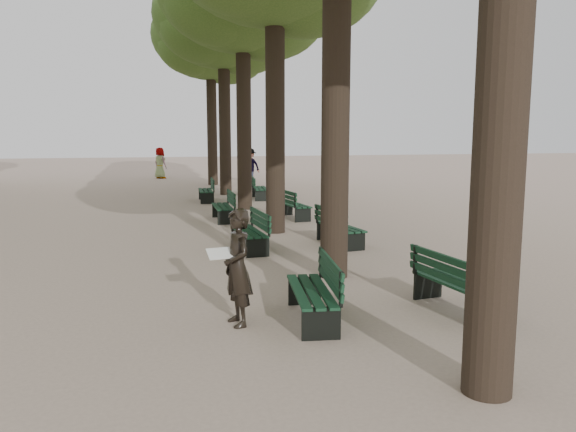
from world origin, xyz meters
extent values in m
plane|color=tan|center=(0.00, 0.00, 0.00)|extent=(120.00, 120.00, 0.00)
cylinder|color=#33261C|center=(1.50, -2.00, 3.75)|extent=(0.52, 0.52, 7.50)
cylinder|color=#33261C|center=(1.50, 3.00, 3.75)|extent=(0.52, 0.52, 7.50)
cylinder|color=#33261C|center=(1.50, 8.00, 3.75)|extent=(0.52, 0.52, 7.50)
cylinder|color=#33261C|center=(1.50, 13.00, 3.75)|extent=(0.52, 0.52, 7.50)
cylinder|color=#33261C|center=(1.50, 18.00, 3.75)|extent=(0.52, 0.52, 7.50)
ellipsoid|color=#33541D|center=(1.50, 18.00, 7.70)|extent=(6.00, 6.00, 4.50)
cylinder|color=#33261C|center=(1.50, 23.00, 3.75)|extent=(0.52, 0.52, 7.50)
ellipsoid|color=#33541D|center=(1.50, 23.00, 7.70)|extent=(6.00, 6.00, 4.50)
cube|color=black|center=(0.35, 0.65, 0.23)|extent=(0.76, 1.85, 0.45)
cube|color=black|center=(0.35, 0.65, 0.45)|extent=(0.78, 1.86, 0.04)
cube|color=black|center=(0.63, 0.61, 0.72)|extent=(0.28, 1.79, 0.40)
cube|color=black|center=(0.35, 5.78, 0.23)|extent=(0.63, 1.83, 0.45)
cube|color=black|center=(0.35, 5.78, 0.45)|extent=(0.65, 1.83, 0.04)
cube|color=black|center=(0.63, 5.80, 0.72)|extent=(0.15, 1.80, 0.40)
cube|color=black|center=(0.35, 10.41, 0.23)|extent=(0.54, 1.81, 0.45)
cube|color=black|center=(0.35, 10.41, 0.45)|extent=(0.56, 1.81, 0.04)
cube|color=black|center=(0.63, 10.41, 0.72)|extent=(0.06, 1.80, 0.40)
cube|color=black|center=(0.35, 15.56, 0.23)|extent=(0.61, 1.82, 0.45)
cube|color=black|center=(0.35, 15.56, 0.45)|extent=(0.63, 1.82, 0.04)
cube|color=black|center=(0.63, 15.55, 0.72)|extent=(0.13, 1.80, 0.40)
cube|color=black|center=(2.65, 0.49, 0.23)|extent=(0.71, 1.85, 0.45)
cube|color=black|center=(2.65, 0.49, 0.45)|extent=(0.73, 1.85, 0.04)
cube|color=black|center=(2.37, 0.46, 0.72)|extent=(0.23, 1.79, 0.40)
cube|color=black|center=(2.65, 5.88, 0.23)|extent=(0.74, 1.85, 0.45)
cube|color=black|center=(2.65, 5.88, 0.45)|extent=(0.76, 1.85, 0.04)
cube|color=black|center=(2.37, 5.85, 0.72)|extent=(0.26, 1.79, 0.40)
cube|color=black|center=(2.65, 10.34, 0.23)|extent=(0.72, 1.85, 0.45)
cube|color=black|center=(2.65, 10.34, 0.45)|extent=(0.74, 1.85, 0.04)
cube|color=black|center=(2.37, 10.30, 0.72)|extent=(0.25, 1.79, 0.40)
cube|color=black|center=(2.65, 15.92, 0.23)|extent=(0.71, 1.85, 0.45)
cube|color=black|center=(2.65, 15.92, 0.45)|extent=(0.73, 1.85, 0.04)
cube|color=black|center=(2.37, 15.95, 0.72)|extent=(0.24, 1.79, 0.40)
imported|color=black|center=(-0.70, 0.75, 0.84)|extent=(0.47, 0.72, 1.67)
cube|color=white|center=(-0.95, 0.75, 1.05)|extent=(0.37, 0.29, 0.12)
imported|color=#262628|center=(3.60, 23.55, 0.95)|extent=(1.15, 1.12, 1.90)
imported|color=#262628|center=(-1.11, 28.00, 0.94)|extent=(0.87, 0.95, 1.87)
camera|label=1|loc=(-1.89, -6.90, 2.70)|focal=35.00mm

